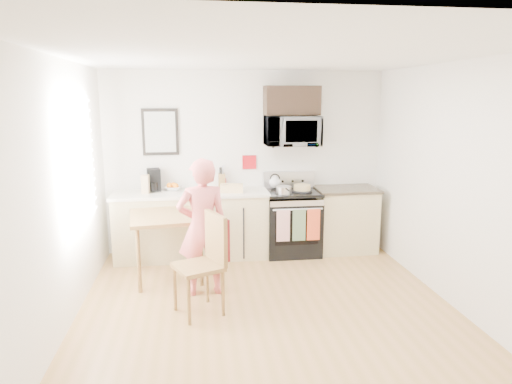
{
  "coord_description": "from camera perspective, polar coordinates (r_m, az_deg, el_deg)",
  "views": [
    {
      "loc": [
        -0.73,
        -4.23,
        2.22
      ],
      "look_at": [
        -0.02,
        1.0,
        1.12
      ],
      "focal_mm": 32.0,
      "sensor_mm": 36.0,
      "label": 1
    }
  ],
  "objects": [
    {
      "name": "floor",
      "position": [
        4.84,
        1.95,
        -15.62
      ],
      "size": [
        4.6,
        4.6,
        0.0
      ],
      "primitive_type": "plane",
      "color": "#A57B40",
      "rests_on": "ground"
    },
    {
      "name": "back_wall",
      "position": [
        6.64,
        -1.29,
        3.75
      ],
      "size": [
        4.0,
        0.04,
        2.6
      ],
      "primitive_type": "cube",
      "color": "white",
      "rests_on": "floor"
    },
    {
      "name": "front_wall",
      "position": [
        2.26,
        12.17,
        -12.59
      ],
      "size": [
        4.0,
        0.04,
        2.6
      ],
      "primitive_type": "cube",
      "color": "white",
      "rests_on": "floor"
    },
    {
      "name": "left_wall",
      "position": [
        4.52,
        -23.82,
        -1.07
      ],
      "size": [
        0.04,
        4.6,
        2.6
      ],
      "primitive_type": "cube",
      "color": "white",
      "rests_on": "floor"
    },
    {
      "name": "right_wall",
      "position": [
        5.12,
        24.7,
        0.28
      ],
      "size": [
        0.04,
        4.6,
        2.6
      ],
      "primitive_type": "cube",
      "color": "white",
      "rests_on": "floor"
    },
    {
      "name": "ceiling",
      "position": [
        4.31,
        2.2,
        16.75
      ],
      "size": [
        4.0,
        4.6,
        0.04
      ],
      "primitive_type": "cube",
      "color": "white",
      "rests_on": "back_wall"
    },
    {
      "name": "window",
      "position": [
        5.23,
        -21.3,
        3.54
      ],
      "size": [
        0.06,
        1.4,
        1.5
      ],
      "color": "white",
      "rests_on": "left_wall"
    },
    {
      "name": "cabinet_left",
      "position": [
        6.48,
        -8.02,
        -4.25
      ],
      "size": [
        2.1,
        0.6,
        0.9
      ],
      "primitive_type": "cube",
      "color": "tan",
      "rests_on": "floor"
    },
    {
      "name": "countertop_left",
      "position": [
        6.37,
        -8.14,
        -0.18
      ],
      "size": [
        2.14,
        0.64,
        0.04
      ],
      "primitive_type": "cube",
      "color": "#EDE7CC",
      "rests_on": "cabinet_left"
    },
    {
      "name": "cabinet_right",
      "position": [
        6.83,
        11.06,
        -3.52
      ],
      "size": [
        0.84,
        0.6,
        0.9
      ],
      "primitive_type": "cube",
      "color": "tan",
      "rests_on": "floor"
    },
    {
      "name": "countertop_right",
      "position": [
        6.73,
        11.21,
        0.35
      ],
      "size": [
        0.88,
        0.64,
        0.04
      ],
      "primitive_type": "cube",
      "color": "black",
      "rests_on": "cabinet_right"
    },
    {
      "name": "range",
      "position": [
        6.6,
        4.52,
        -3.99
      ],
      "size": [
        0.76,
        0.7,
        1.16
      ],
      "color": "black",
      "rests_on": "floor"
    },
    {
      "name": "microwave",
      "position": [
        6.48,
        4.51,
        7.61
      ],
      "size": [
        0.76,
        0.51,
        0.42
      ],
      "primitive_type": "imported",
      "color": "silver",
      "rests_on": "back_wall"
    },
    {
      "name": "upper_cabinet",
      "position": [
        6.5,
        4.48,
        11.33
      ],
      "size": [
        0.76,
        0.35,
        0.4
      ],
      "primitive_type": "cube",
      "color": "black",
      "rests_on": "back_wall"
    },
    {
      "name": "wall_art",
      "position": [
        6.54,
        -11.87,
        7.35
      ],
      "size": [
        0.5,
        0.04,
        0.65
      ],
      "color": "black",
      "rests_on": "back_wall"
    },
    {
      "name": "wall_trivet",
      "position": [
        6.63,
        -0.85,
        3.74
      ],
      "size": [
        0.2,
        0.02,
        0.2
      ],
      "primitive_type": "cube",
      "color": "#A10D15",
      "rests_on": "back_wall"
    },
    {
      "name": "person",
      "position": [
        5.18,
        -6.71,
        -4.41
      ],
      "size": [
        0.62,
        0.44,
        1.58
      ],
      "primitive_type": "imported",
      "rotation": [
        0.0,
        0.0,
        3.26
      ],
      "color": "#C23538",
      "rests_on": "floor"
    },
    {
      "name": "dining_table",
      "position": [
        5.71,
        -11.08,
        -3.71
      ],
      "size": [
        0.87,
        0.87,
        0.82
      ],
      "rotation": [
        0.0,
        0.0,
        0.13
      ],
      "color": "brown",
      "rests_on": "floor"
    },
    {
      "name": "chair",
      "position": [
        4.8,
        -5.67,
        -7.1
      ],
      "size": [
        0.62,
        0.59,
        1.05
      ],
      "rotation": [
        0.0,
        0.0,
        0.41
      ],
      "color": "brown",
      "rests_on": "floor"
    },
    {
      "name": "knife_block",
      "position": [
        6.57,
        -4.3,
        1.39
      ],
      "size": [
        0.1,
        0.13,
        0.21
      ],
      "primitive_type": "cube",
      "rotation": [
        0.0,
        0.0,
        -0.0
      ],
      "color": "brown",
      "rests_on": "countertop_left"
    },
    {
      "name": "utensil_crock",
      "position": [
        6.57,
        -4.22,
        1.63
      ],
      "size": [
        0.11,
        0.11,
        0.33
      ],
      "color": "#A10D15",
      "rests_on": "countertop_left"
    },
    {
      "name": "fruit_bowl",
      "position": [
        6.52,
        -10.28,
        0.6
      ],
      "size": [
        0.28,
        0.28,
        0.11
      ],
      "color": "white",
      "rests_on": "countertop_left"
    },
    {
      "name": "milk_carton",
      "position": [
        6.37,
        -13.66,
        0.95
      ],
      "size": [
        0.11,
        0.11,
        0.25
      ],
      "primitive_type": "cube",
      "rotation": [
        0.0,
        0.0,
        -0.15
      ],
      "color": "tan",
      "rests_on": "countertop_left"
    },
    {
      "name": "coffee_maker",
      "position": [
        6.52,
        -12.65,
        1.41
      ],
      "size": [
        0.21,
        0.27,
        0.31
      ],
      "rotation": [
        0.0,
        0.0,
        0.18
      ],
      "color": "black",
      "rests_on": "countertop_left"
    },
    {
      "name": "bread_bag",
      "position": [
        6.28,
        -3.05,
        0.47
      ],
      "size": [
        0.32,
        0.18,
        0.11
      ],
      "primitive_type": "cube",
      "rotation": [
        0.0,
        0.0,
        -0.11
      ],
      "color": "tan",
      "rests_on": "countertop_left"
    },
    {
      "name": "cake",
      "position": [
        6.45,
        5.78,
        0.48
      ],
      "size": [
        0.29,
        0.29,
        0.1
      ],
      "color": "black",
      "rests_on": "range"
    },
    {
      "name": "kettle",
      "position": [
        6.65,
        2.38,
        1.27
      ],
      "size": [
        0.17,
        0.17,
        0.21
      ],
      "color": "white",
      "rests_on": "range"
    },
    {
      "name": "pot",
      "position": [
        6.26,
        3.51,
        0.25
      ],
      "size": [
        0.2,
        0.35,
        0.1
      ],
      "rotation": [
        0.0,
        0.0,
        0.07
      ],
      "color": "silver",
      "rests_on": "range"
    }
  ]
}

